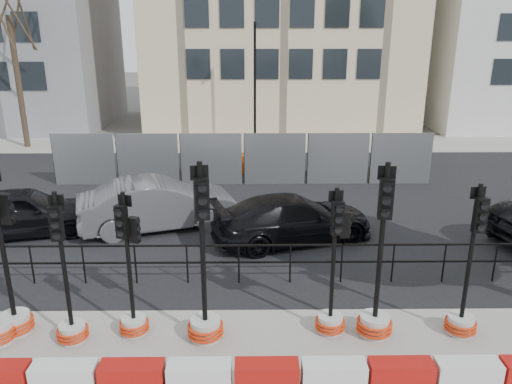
{
  "coord_description": "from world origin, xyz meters",
  "views": [
    {
      "loc": [
        0.29,
        -9.29,
        5.74
      ],
      "look_at": [
        0.42,
        3.0,
        1.68
      ],
      "focal_mm": 35.0,
      "sensor_mm": 36.0,
      "label": 1
    }
  ],
  "objects_px": {
    "traffic_signal_d": "(132,302)",
    "car_c": "(293,219)",
    "car_a": "(23,212)",
    "traffic_signal_h": "(464,305)"
  },
  "relations": [
    {
      "from": "traffic_signal_d",
      "to": "car_c",
      "type": "distance_m",
      "value": 5.68
    },
    {
      "from": "traffic_signal_d",
      "to": "car_a",
      "type": "distance_m",
      "value": 6.58
    },
    {
      "from": "car_c",
      "to": "traffic_signal_h",
      "type": "bearing_deg",
      "value": -165.02
    },
    {
      "from": "car_a",
      "to": "traffic_signal_h",
      "type": "bearing_deg",
      "value": -128.97
    },
    {
      "from": "car_a",
      "to": "car_c",
      "type": "relative_size",
      "value": 0.9
    },
    {
      "from": "car_a",
      "to": "traffic_signal_d",
      "type": "bearing_deg",
      "value": -153.14
    },
    {
      "from": "traffic_signal_h",
      "to": "car_c",
      "type": "height_order",
      "value": "traffic_signal_h"
    },
    {
      "from": "car_a",
      "to": "car_c",
      "type": "height_order",
      "value": "car_a"
    },
    {
      "from": "traffic_signal_h",
      "to": "car_a",
      "type": "bearing_deg",
      "value": 147.85
    },
    {
      "from": "traffic_signal_d",
      "to": "car_c",
      "type": "height_order",
      "value": "traffic_signal_d"
    }
  ]
}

